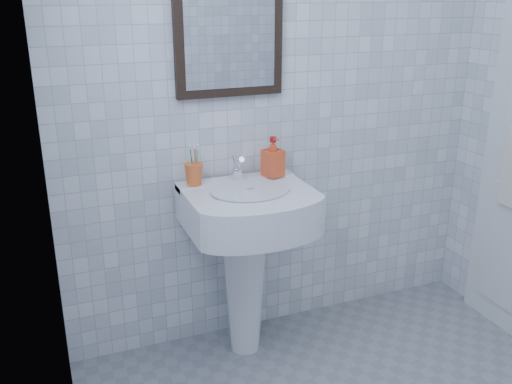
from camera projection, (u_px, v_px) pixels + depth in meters
name	position (u px, v px, depth m)	size (l,w,h in m)	color
wall_back	(282.00, 90.00, 2.71)	(2.20, 0.02, 2.50)	white
wall_left	(54.00, 203.00, 1.28)	(0.02, 2.40, 2.50)	white
washbasin	(246.00, 243.00, 2.65)	(0.57, 0.41, 0.87)	white
faucet	(238.00, 170.00, 2.63)	(0.05, 0.11, 0.13)	white
toothbrush_cup	(194.00, 174.00, 2.57)	(0.08, 0.08, 0.10)	orange
soap_dispenser	(273.00, 157.00, 2.68)	(0.09, 0.09, 0.19)	red
wall_mirror	(229.00, 26.00, 2.50)	(0.50, 0.04, 0.62)	black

